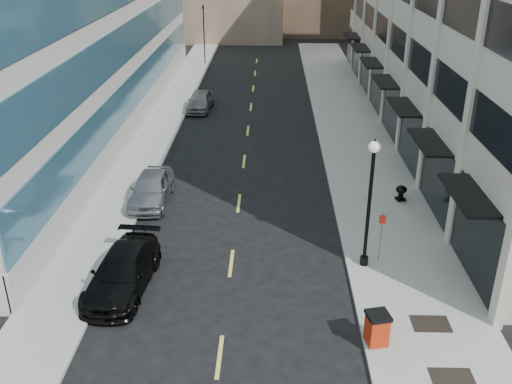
# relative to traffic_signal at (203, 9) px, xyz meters

# --- Properties ---
(sidewalk_right) EXTENTS (5.00, 80.00, 0.15)m
(sidewalk_right) POSITION_rel_traffic_signal_xyz_m (13.00, -28.00, -5.64)
(sidewalk_right) COLOR gray
(sidewalk_right) RESTS_ON ground
(sidewalk_left) EXTENTS (3.00, 80.00, 0.15)m
(sidewalk_left) POSITION_rel_traffic_signal_xyz_m (-1.00, -28.00, -5.64)
(sidewalk_left) COLOR gray
(sidewalk_left) RESTS_ON ground
(building_right) EXTENTS (15.30, 46.50, 18.25)m
(building_right) POSITION_rel_traffic_signal_xyz_m (22.44, -21.01, 3.28)
(building_right) COLOR #BFB6A1
(building_right) RESTS_ON ground
(grate_mid) EXTENTS (1.40, 1.00, 0.01)m
(grate_mid) POSITION_rel_traffic_signal_xyz_m (13.10, -47.00, -5.56)
(grate_mid) COLOR black
(grate_mid) RESTS_ON sidewalk_right
(grate_far) EXTENTS (1.40, 1.00, 0.01)m
(grate_far) POSITION_rel_traffic_signal_xyz_m (13.10, -44.20, -5.56)
(grate_far) COLOR black
(grate_far) RESTS_ON sidewalk_right
(road_centerline) EXTENTS (0.15, 68.20, 0.01)m
(road_centerline) POSITION_rel_traffic_signal_xyz_m (5.50, -31.00, -5.71)
(road_centerline) COLOR #D8CC4C
(road_centerline) RESTS_ON ground
(traffic_signal) EXTENTS (0.66, 0.66, 6.98)m
(traffic_signal) POSITION_rel_traffic_signal_xyz_m (0.00, 0.00, 0.00)
(traffic_signal) COLOR black
(traffic_signal) RESTS_ON ground
(car_black_pickup) EXTENTS (2.58, 5.48, 1.55)m
(car_black_pickup) POSITION_rel_traffic_signal_xyz_m (1.28, -42.00, -4.94)
(car_black_pickup) COLOR black
(car_black_pickup) RESTS_ON ground
(car_silver_sedan) EXTENTS (1.95, 4.78, 1.63)m
(car_silver_sedan) POSITION_rel_traffic_signal_xyz_m (0.88, -34.00, -4.90)
(car_silver_sedan) COLOR gray
(car_silver_sedan) RESTS_ON ground
(car_grey_sedan) EXTENTS (2.07, 4.57, 1.52)m
(car_grey_sedan) POSITION_rel_traffic_signal_xyz_m (1.47, -16.93, -4.96)
(car_grey_sedan) COLOR gray
(car_grey_sedan) RESTS_ON ground
(trash_bin) EXTENTS (0.92, 0.94, 1.24)m
(trash_bin) POSITION_rel_traffic_signal_xyz_m (10.90, -45.33, -4.90)
(trash_bin) COLOR #B4270C
(trash_bin) RESTS_ON sidewalk_right
(lamppost) EXTENTS (0.48, 0.48, 5.75)m
(lamppost) POSITION_rel_traffic_signal_xyz_m (11.23, -40.18, -2.19)
(lamppost) COLOR black
(lamppost) RESTS_ON sidewalk_right
(sign_post) EXTENTS (0.28, 0.06, 2.40)m
(sign_post) POSITION_rel_traffic_signal_xyz_m (11.90, -39.89, -4.02)
(sign_post) COLOR slate
(sign_post) RESTS_ON sidewalk_right
(urn_planter) EXTENTS (0.60, 0.60, 0.83)m
(urn_planter) POSITION_rel_traffic_signal_xyz_m (14.10, -33.70, -5.06)
(urn_planter) COLOR black
(urn_planter) RESTS_ON sidewalk_right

